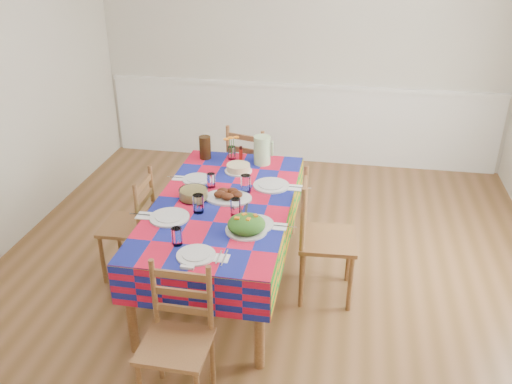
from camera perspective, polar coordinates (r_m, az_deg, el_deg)
room at (r=3.68m, az=1.04°, el=7.72°), size 4.58×5.08×2.78m
wainscot at (r=6.29m, az=4.65°, el=7.47°), size 4.41×0.06×0.92m
dining_table at (r=3.98m, az=-3.44°, el=-1.98°), size 0.99×1.84×0.72m
setting_near_head at (r=3.37m, az=-6.98°, el=-5.89°), size 0.39×0.26×0.12m
setting_left_near at (r=3.77m, az=-8.10°, el=-2.11°), size 0.50×0.30×0.13m
setting_left_far at (r=4.24m, az=-5.79°, el=1.32°), size 0.42×0.25×0.11m
setting_right_near at (r=3.67m, az=-0.76°, el=-2.72°), size 0.47×0.27×0.12m
setting_right_far at (r=4.12m, az=0.74°, el=0.77°), size 0.52×0.30×0.13m
meat_platter at (r=3.97m, az=-2.96°, el=-0.36°), size 0.35×0.25×0.07m
salad_platter at (r=3.55m, az=-1.02°, el=-3.49°), size 0.28×0.28×0.12m
pasta_bowl at (r=3.98m, az=-6.60°, el=-0.21°), size 0.21×0.21×0.08m
cake at (r=4.40m, az=-1.87°, el=2.52°), size 0.22×0.22×0.06m
serving_utensils at (r=3.85m, az=-1.37°, el=-1.60°), size 0.13×0.29×0.01m
flower_vase at (r=4.62m, az=-2.58°, el=4.52°), size 0.13×0.11×0.21m
hot_sauce at (r=4.60m, az=-1.61°, el=4.08°), size 0.03×0.03×0.13m
green_pitcher at (r=4.52m, az=0.65°, el=4.43°), size 0.14×0.14×0.24m
tea_pitcher at (r=4.65m, az=-5.38°, el=4.69°), size 0.10×0.10×0.20m
name_card at (r=3.23m, az=-7.25°, el=-7.88°), size 0.08×0.03×0.02m
chair_near at (r=3.19m, az=-8.28°, el=-15.20°), size 0.39×0.37×0.87m
chair_far at (r=5.08m, az=-0.50°, el=2.28°), size 0.48×0.47×0.91m
chair_left at (r=4.30m, az=-12.93°, el=-3.50°), size 0.38×0.40×0.88m
chair_right at (r=3.97m, az=6.94°, el=-4.91°), size 0.43×0.45×0.97m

